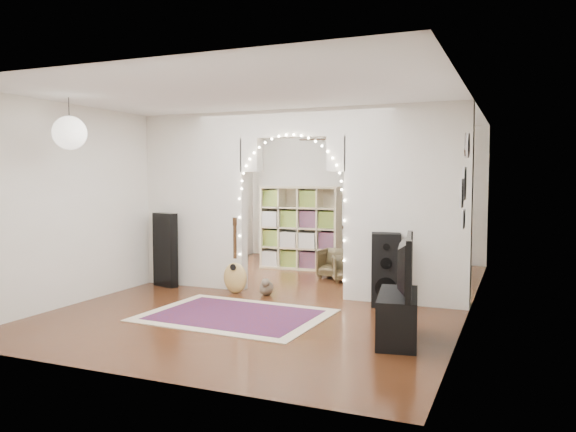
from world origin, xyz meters
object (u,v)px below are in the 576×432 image
at_px(floor_speaker, 386,270).
at_px(dining_table, 310,230).
at_px(media_console, 398,317).
at_px(bookcase, 300,228).
at_px(dining_chair_left, 347,269).
at_px(acoustic_guitar, 235,265).
at_px(dining_chair_right, 336,263).

distance_m(floor_speaker, dining_table, 3.71).
height_order(media_console, bookcase, bookcase).
distance_m(media_console, bookcase, 4.74).
bearing_deg(dining_chair_left, media_console, -88.42).
bearing_deg(acoustic_guitar, media_console, -18.65).
bearing_deg(media_console, bookcase, 114.45).
distance_m(acoustic_guitar, dining_chair_left, 2.01).
distance_m(dining_table, dining_chair_right, 1.60).
bearing_deg(acoustic_guitar, dining_table, 98.75).
height_order(acoustic_guitar, dining_table, acoustic_guitar).
distance_m(acoustic_guitar, dining_table, 3.06).
relative_size(bookcase, dining_table, 1.26).
bearing_deg(floor_speaker, acoustic_guitar, 167.27).
bearing_deg(dining_chair_right, dining_chair_left, -40.01).
distance_m(floor_speaker, media_console, 1.61).
bearing_deg(dining_table, floor_speaker, -51.28).
distance_m(floor_speaker, dining_chair_right, 2.18).
xyz_separation_m(bookcase, dining_table, (-0.03, 0.60, -0.09)).
bearing_deg(floor_speaker, dining_chair_right, 111.45).
relative_size(acoustic_guitar, dining_table, 0.78).
relative_size(acoustic_guitar, dining_chair_right, 1.76).
distance_m(media_console, dining_chair_right, 3.71).
relative_size(acoustic_guitar, floor_speaker, 0.98).
distance_m(bookcase, dining_chair_right, 1.22).
xyz_separation_m(acoustic_guitar, bookcase, (0.08, 2.44, 0.36)).
xyz_separation_m(floor_speaker, dining_chair_right, (-1.26, 1.76, -0.24)).
relative_size(media_console, dining_chair_right, 1.84).
bearing_deg(media_console, dining_table, 111.07).
bearing_deg(media_console, acoustic_guitar, 142.16).
height_order(acoustic_guitar, media_console, acoustic_guitar).
bearing_deg(dining_chair_left, dining_chair_right, 112.63).
relative_size(media_console, bookcase, 0.64).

